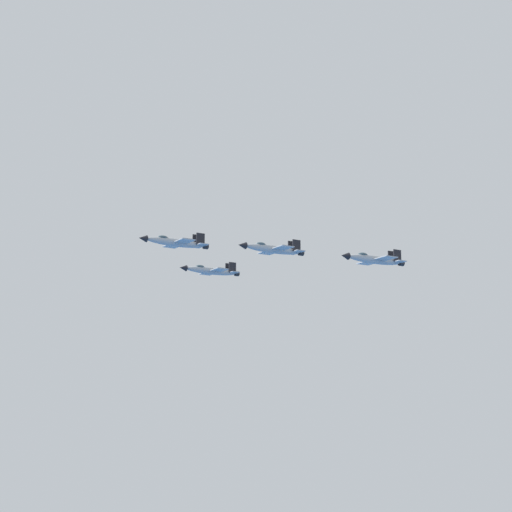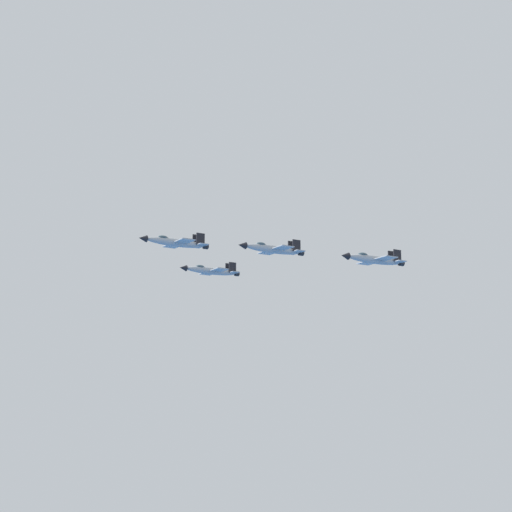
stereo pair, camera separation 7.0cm
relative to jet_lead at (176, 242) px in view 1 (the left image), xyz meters
The scene contains 4 objects.
jet_lead is the anchor object (origin of this frame).
jet_left_wingman 20.21m from the jet_lead, 130.61° to the left, with size 15.40×9.60×3.24m.
jet_right_wingman 20.24m from the jet_lead, 148.66° to the right, with size 15.15×9.46×3.19m.
jet_left_outer 40.49m from the jet_lead, 130.61° to the left, with size 15.45×9.65×3.26m.
Camera 1 is at (110.01, 124.08, 105.97)m, focal length 58.60 mm.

